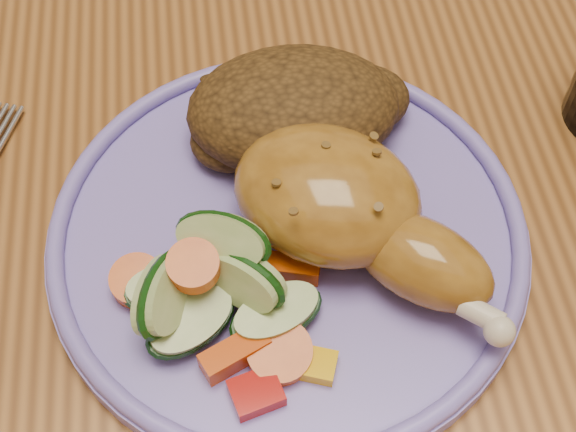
% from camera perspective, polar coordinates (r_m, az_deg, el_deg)
% --- Properties ---
extents(dining_table, '(0.90, 1.40, 0.75)m').
position_cam_1_polar(dining_table, '(0.59, 1.91, 3.29)').
color(dining_table, brown).
rests_on(dining_table, ground).
extents(plate, '(0.27, 0.27, 0.01)m').
position_cam_1_polar(plate, '(0.45, 0.00, -1.51)').
color(plate, '#7665C4').
rests_on(plate, dining_table).
extents(plate_rim, '(0.26, 0.26, 0.01)m').
position_cam_1_polar(plate_rim, '(0.44, 0.00, -0.74)').
color(plate_rim, '#7665C4').
rests_on(plate_rim, plate).
extents(chicken_leg, '(0.15, 0.16, 0.05)m').
position_cam_1_polar(chicken_leg, '(0.42, 4.38, 0.44)').
color(chicken_leg, '#9E6921').
rests_on(chicken_leg, plate).
extents(rice_pilaf, '(0.13, 0.09, 0.05)m').
position_cam_1_polar(rice_pilaf, '(0.47, 0.68, 7.54)').
color(rice_pilaf, '#492F12').
rests_on(rice_pilaf, plate).
extents(vegetable_pile, '(0.11, 0.11, 0.06)m').
position_cam_1_polar(vegetable_pile, '(0.40, -5.20, -5.66)').
color(vegetable_pile, '#A50A05').
rests_on(vegetable_pile, plate).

